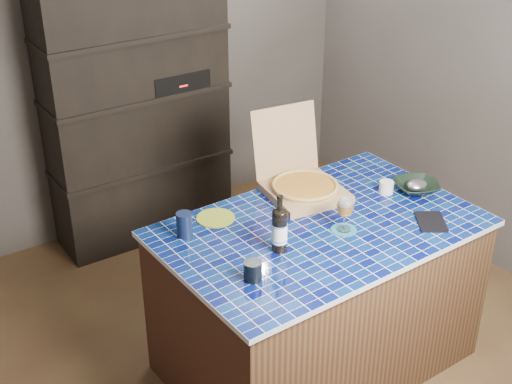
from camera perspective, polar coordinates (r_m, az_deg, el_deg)
room at (r=3.46m, az=0.79°, el=3.68°), size 3.50×3.50×3.50m
shelving_unit at (r=4.84m, az=-9.44°, el=6.23°), size 1.20×0.41×1.80m
kitchen_island at (r=3.80m, az=4.93°, el=-8.30°), size 1.62×1.06×0.87m
pizza_box at (r=3.82m, az=3.75°, el=0.65°), size 0.44×0.51×0.42m
mead_bottle at (r=3.30m, az=1.89°, el=-2.99°), size 0.08×0.08×0.29m
teal_trivet at (r=3.53m, az=7.03°, el=-3.02°), size 0.13×0.13×0.01m
wine_glass at (r=3.47m, az=7.16°, el=-1.20°), size 0.08×0.08×0.19m
tumbler at (r=3.14m, az=-0.26°, el=-6.33°), size 0.08×0.08×0.09m
dvd_case at (r=3.67m, az=13.82°, el=-2.32°), size 0.22×0.23×0.01m
bowl at (r=3.94m, az=12.72°, el=0.42°), size 0.30×0.30×0.06m
foil_contents at (r=3.94m, az=12.74°, el=0.57°), size 0.12×0.10×0.06m
white_jar at (r=3.89m, az=10.38°, el=0.39°), size 0.08×0.08×0.07m
navy_cup at (r=3.45m, az=-5.75°, el=-2.61°), size 0.08×0.08×0.12m
green_trivet at (r=3.61m, az=-3.25°, el=-2.08°), size 0.20×0.20×0.01m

